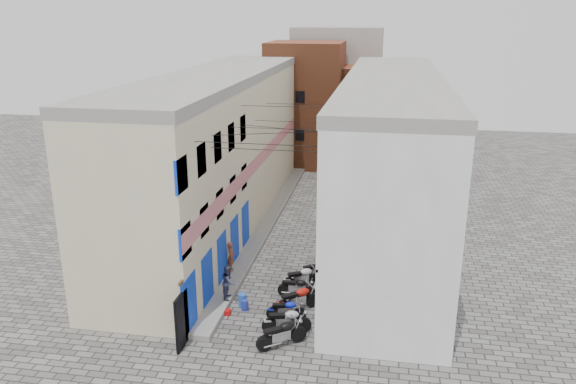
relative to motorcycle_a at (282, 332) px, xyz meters
The scene contains 21 objects.
ground 1.37m from the motorcycle_a, 169.25° to the right, with size 90.00×90.00×0.00m, color #4E4C49.
plinth 13.19m from the motorcycle_a, 104.33° to the left, with size 0.90×26.00×0.25m, color gray.
building_left 14.67m from the motorcycle_a, 115.96° to the left, with size 5.10×27.00×9.00m.
building_right 13.87m from the motorcycle_a, 73.48° to the left, with size 5.94×26.00×9.00m.
building_far_brick_left 28.30m from the motorcycle_a, 96.60° to the left, with size 6.00×6.00×10.00m, color brown.
building_far_brick_right 30.02m from the motorcycle_a, 86.56° to the left, with size 5.00×6.00×8.00m, color brown.
building_far_concrete 34.14m from the motorcycle_a, 92.05° to the left, with size 8.00×5.00×11.00m, color gray.
far_shopfront 25.01m from the motorcycle_a, 92.78° to the left, with size 2.00×0.30×2.40m, color black.
overhead_wires 9.94m from the motorcycle_a, 99.28° to the left, with size 5.80×13.02×1.32m.
motorcycle_a is the anchor object (origin of this frame).
motorcycle_b 1.03m from the motorcycle_a, 89.79° to the left, with size 0.63×2.00×1.16m, color #ABABB0, non-canonical shape.
motorcycle_c 2.03m from the motorcycle_a, 95.31° to the left, with size 0.53×1.69×0.98m, color #0C1AB7, non-canonical shape.
motorcycle_d 2.78m from the motorcycle_a, 86.32° to the left, with size 0.68×2.15×1.24m, color #AE160C, non-canonical shape.
motorcycle_e 4.03m from the motorcycle_a, 91.01° to the left, with size 0.56×1.76×1.02m, color black, non-canonical shape.
motorcycle_f 4.92m from the motorcycle_a, 89.71° to the left, with size 0.62×1.97×1.14m, color #B8B9BD, non-canonical shape.
motorcycle_g 5.96m from the motorcycle_a, 84.76° to the left, with size 0.57×1.81×1.05m, color black, non-canonical shape.
person_a 6.64m from the motorcycle_a, 122.28° to the left, with size 0.54×0.35×1.48m, color brown.
person_b 4.16m from the motorcycle_a, 134.64° to the left, with size 0.74×0.58×1.52m, color #383C54.
water_jug_near 3.24m from the motorcycle_a, 130.38° to the left, with size 0.29×0.29×0.46m, color #212FA6.
water_jug_far 3.60m from the motorcycle_a, 129.23° to the left, with size 0.36×0.36×0.57m, color blue.
red_crate 3.41m from the motorcycle_a, 144.96° to the left, with size 0.36×0.27×0.22m, color red.
Camera 1 is at (4.73, -18.13, 12.21)m, focal length 35.00 mm.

